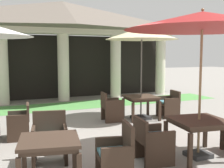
{
  "coord_description": "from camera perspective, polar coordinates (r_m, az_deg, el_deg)",
  "views": [
    {
      "loc": [
        -3.09,
        -5.02,
        2.0
      ],
      "look_at": [
        -0.22,
        1.41,
        1.26
      ],
      "focal_mm": 45.9,
      "sensor_mm": 36.0,
      "label": 1
    }
  ],
  "objects": [
    {
      "name": "ground_plane",
      "position": [
        6.23,
        7.32,
        -12.81
      ],
      "size": [
        60.0,
        60.0,
        0.0
      ],
      "primitive_type": "plane",
      "color": "gray"
    },
    {
      "name": "background_pavilion",
      "position": [
        12.58,
        -9.91,
        11.51
      ],
      "size": [
        11.05,
        2.99,
        4.2
      ],
      "color": "beige",
      "rests_on": "ground"
    },
    {
      "name": "lawn_strip",
      "position": [
        11.3,
        -7.8,
        -4.24
      ],
      "size": [
        12.85,
        1.76,
        0.01
      ],
      "primitive_type": "cube",
      "color": "#519347",
      "rests_on": "ground"
    },
    {
      "name": "patio_table_near_foreground",
      "position": [
        5.84,
        16.94,
        -7.64
      ],
      "size": [
        1.14,
        1.14,
        0.74
      ],
      "rotation": [
        0.0,
        0.0,
        -0.14
      ],
      "color": "#38281E",
      "rests_on": "ground"
    },
    {
      "name": "patio_umbrella_near_foreground",
      "position": [
        5.71,
        17.54,
        11.79
      ],
      "size": [
        2.93,
        2.93,
        2.85
      ],
      "color": "#2D2D2D",
      "rests_on": "ground"
    },
    {
      "name": "patio_chair_near_foreground_west",
      "position": [
        5.44,
        7.93,
        -11.11
      ],
      "size": [
        0.66,
        0.7,
        0.83
      ],
      "rotation": [
        0.0,
        0.0,
        -1.71
      ],
      "color": "#38281E",
      "rests_on": "ground"
    },
    {
      "name": "patio_chair_mid_left_east",
      "position": [
        7.16,
        -17.89,
        -7.21
      ],
      "size": [
        0.57,
        0.65,
        0.83
      ],
      "rotation": [
        0.0,
        0.0,
        1.45
      ],
      "color": "#38281E",
      "rests_on": "ground"
    },
    {
      "name": "patio_table_mid_right",
      "position": [
        8.86,
        5.8,
        -3.03
      ],
      "size": [
        1.03,
        1.03,
        0.71
      ],
      "rotation": [
        0.0,
        0.0,
        -0.12
      ],
      "color": "#38281E",
      "rests_on": "ground"
    },
    {
      "name": "patio_umbrella_mid_right",
      "position": [
        8.77,
        5.93,
        9.71
      ],
      "size": [
        2.2,
        2.2,
        2.85
      ],
      "color": "#2D2D2D",
      "rests_on": "ground"
    },
    {
      "name": "patio_chair_mid_right_west",
      "position": [
        8.57,
        -0.18,
        -4.7
      ],
      "size": [
        0.63,
        0.61,
        0.87
      ],
      "rotation": [
        0.0,
        0.0,
        -1.69
      ],
      "color": "#38281E",
      "rests_on": "ground"
    },
    {
      "name": "patio_chair_mid_right_east",
      "position": [
        9.3,
        11.27,
        -3.97
      ],
      "size": [
        0.62,
        0.67,
        0.84
      ],
      "rotation": [
        0.0,
        0.0,
        1.45
      ],
      "color": "#38281E",
      "rests_on": "ground"
    },
    {
      "name": "patio_table_far_back",
      "position": [
        4.45,
        -12.38,
        -11.89
      ],
      "size": [
        1.03,
        1.03,
        0.75
      ],
      "rotation": [
        0.0,
        0.0,
        -0.21
      ],
      "color": "#38281E",
      "rests_on": "ground"
    },
    {
      "name": "patio_chair_far_back_north",
      "position": [
        5.49,
        -12.31,
        -10.68
      ],
      "size": [
        0.72,
        0.61,
        0.94
      ],
      "rotation": [
        0.0,
        0.0,
        -3.35
      ],
      "color": "#38281E",
      "rests_on": "ground"
    },
    {
      "name": "patio_chair_far_back_east",
      "position": [
        4.63,
        0.86,
        -14.05
      ],
      "size": [
        0.62,
        0.68,
        0.92
      ],
      "rotation": [
        0.0,
        0.0,
        1.36
      ],
      "color": "#38281E",
      "rests_on": "ground"
    }
  ]
}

